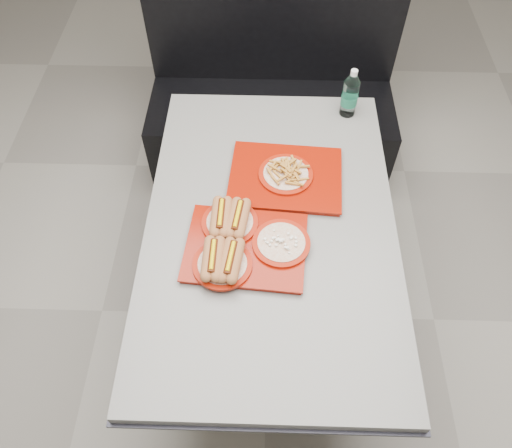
{
  "coord_description": "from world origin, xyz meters",
  "views": [
    {
      "loc": [
        -0.02,
        -1.07,
        2.19
      ],
      "look_at": [
        -0.05,
        -0.07,
        0.83
      ],
      "focal_mm": 35.0,
      "sensor_mm": 36.0,
      "label": 1
    }
  ],
  "objects_px": {
    "tray_far": "(286,175)",
    "tray_near": "(241,243)",
    "booth_bench": "(271,100)",
    "diner_table": "(270,248)",
    "water_bottle": "(350,95)"
  },
  "relations": [
    {
      "from": "tray_near",
      "to": "water_bottle",
      "type": "height_order",
      "value": "water_bottle"
    },
    {
      "from": "tray_far",
      "to": "water_bottle",
      "type": "height_order",
      "value": "water_bottle"
    },
    {
      "from": "tray_far",
      "to": "tray_near",
      "type": "bearing_deg",
      "value": -115.8
    },
    {
      "from": "diner_table",
      "to": "booth_bench",
      "type": "xyz_separation_m",
      "value": [
        0.0,
        1.09,
        -0.18
      ]
    },
    {
      "from": "diner_table",
      "to": "booth_bench",
      "type": "height_order",
      "value": "booth_bench"
    },
    {
      "from": "tray_near",
      "to": "diner_table",
      "type": "bearing_deg",
      "value": 48.73
    },
    {
      "from": "booth_bench",
      "to": "tray_near",
      "type": "bearing_deg",
      "value": -94.84
    },
    {
      "from": "tray_near",
      "to": "water_bottle",
      "type": "relative_size",
      "value": 2.02
    },
    {
      "from": "tray_far",
      "to": "water_bottle",
      "type": "relative_size",
      "value": 2.05
    },
    {
      "from": "tray_near",
      "to": "booth_bench",
      "type": "bearing_deg",
      "value": 85.16
    },
    {
      "from": "diner_table",
      "to": "tray_near",
      "type": "relative_size",
      "value": 3.23
    },
    {
      "from": "booth_bench",
      "to": "tray_far",
      "type": "distance_m",
      "value": 0.96
    },
    {
      "from": "diner_table",
      "to": "booth_bench",
      "type": "relative_size",
      "value": 1.05
    },
    {
      "from": "diner_table",
      "to": "water_bottle",
      "type": "bearing_deg",
      "value": 61.76
    },
    {
      "from": "diner_table",
      "to": "tray_far",
      "type": "bearing_deg",
      "value": 75.38
    }
  ]
}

